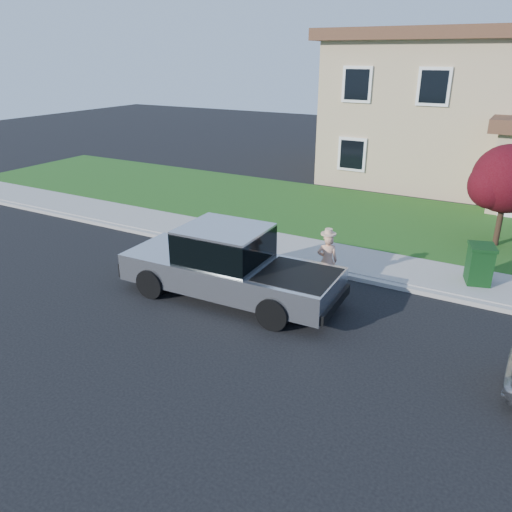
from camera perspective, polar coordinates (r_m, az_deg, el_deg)
The scene contains 9 objects.
ground at distance 12.19m, azimuth 0.72°, elevation -6.39°, with size 80.00×80.00×0.00m, color black.
curb at distance 14.20m, azimuth 9.94°, elevation -2.16°, with size 40.00×0.20×0.12m, color gray.
sidewalk at distance 15.16m, azimuth 11.37°, elevation -0.61°, with size 40.00×2.00×0.15m, color gray.
lawn at distance 19.26m, azimuth 15.69°, elevation 3.83°, with size 40.00×7.00×0.10m, color #124115.
house at distance 26.21m, azimuth 21.63°, elevation 14.81°, with size 14.00×11.30×6.85m.
pickup_truck at distance 12.53m, azimuth -3.13°, elevation -1.15°, with size 5.77×2.24×1.88m.
woman at distance 13.29m, azimuth 8.13°, elevation -0.42°, with size 0.64×0.54×1.64m.
ornamental_tree at distance 17.32m, azimuth 26.87°, elevation 7.52°, with size 2.34×2.11×3.21m.
trash_bin at distance 14.40m, azimuth 24.19°, elevation -0.82°, with size 0.83×0.89×1.05m.
Camera 1 is at (5.13, -9.41, 5.81)m, focal length 35.00 mm.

